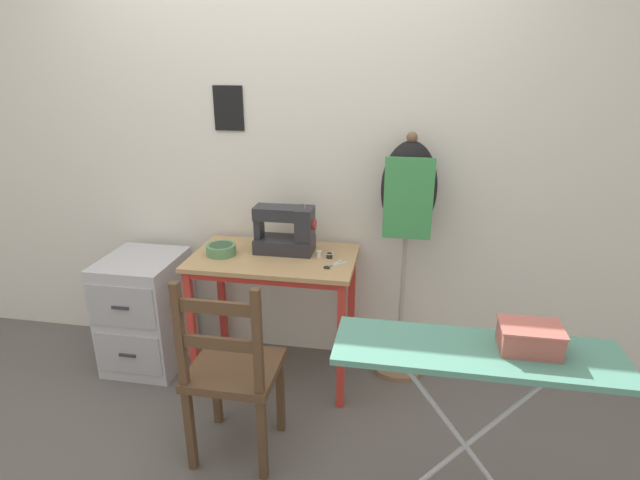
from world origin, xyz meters
name	(u,v)px	position (x,y,z in m)	size (l,w,h in m)	color
ground_plane	(265,401)	(0.00, 0.00, 0.00)	(14.00, 14.00, 0.00)	#5B5651
wall_back	(286,154)	(0.00, 0.60, 1.28)	(10.00, 0.06, 2.55)	silver
sewing_table	(274,276)	(0.00, 0.26, 0.65)	(0.91, 0.54, 0.77)	tan
sewing_machine	(287,231)	(0.06, 0.34, 0.89)	(0.34, 0.17, 0.29)	#28282D
fabric_bowl	(221,249)	(-0.29, 0.24, 0.80)	(0.16, 0.16, 0.06)	#56895B
scissors	(332,266)	(0.34, 0.18, 0.77)	(0.11, 0.13, 0.01)	silver
thread_spool_near_machine	(319,254)	(0.25, 0.29, 0.79)	(0.03, 0.03, 0.04)	silver
thread_spool_mid_table	(329,256)	(0.31, 0.28, 0.78)	(0.04, 0.04, 0.03)	black
wooden_chair	(232,373)	(-0.03, -0.39, 0.45)	(0.40, 0.38, 0.95)	#513823
filing_cabinet	(146,311)	(-0.82, 0.26, 0.35)	(0.43, 0.50, 0.69)	#B7B7BC
dress_form	(408,207)	(0.72, 0.46, 1.03)	(0.32, 0.32, 1.44)	#846647
ironing_board	(476,362)	(0.98, -0.62, 0.78)	(1.01, 0.31, 0.84)	#518E7A
storage_box	(530,338)	(1.16, -0.59, 0.88)	(0.21, 0.15, 0.10)	#AD564C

